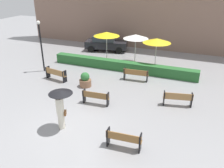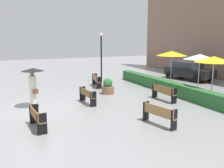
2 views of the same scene
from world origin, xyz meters
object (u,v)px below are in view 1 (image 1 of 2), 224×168
object	(u,v)px
bench_far_right	(178,98)
patio_umbrella_white	(136,37)
patio_umbrella_yellow_far	(157,41)
bench_far_left	(56,73)
bench_back_row	(136,74)
lamp_post	(41,41)
bench_near_right	(124,139)
pedestrian_with_umbrella	(61,103)
planter_pot	(85,80)
parked_car	(106,43)
patio_umbrella_yellow	(107,34)
bench_mid_center	(96,97)

from	to	relation	value
bench_far_right	patio_umbrella_white	world-z (taller)	patio_umbrella_white
patio_umbrella_yellow_far	bench_far_left	bearing A→B (deg)	-140.92
bench_back_row	lamp_post	distance (m)	7.71
bench_near_right	pedestrian_with_umbrella	xyz separation A→B (m)	(-3.32, 0.30, 0.94)
bench_far_left	patio_umbrella_yellow_far	size ratio (longest dim) A/B	0.71
bench_far_left	planter_pot	size ratio (longest dim) A/B	1.78
bench_near_right	patio_umbrella_yellow_far	xyz separation A→B (m)	(-0.87, 10.30, 1.87)
bench_back_row	parked_car	world-z (taller)	parked_car
patio_umbrella_yellow_far	patio_umbrella_white	bearing A→B (deg)	157.99
patio_umbrella_white	bench_far_left	bearing A→B (deg)	-126.10
bench_far_right	patio_umbrella_yellow_far	xyz separation A→B (m)	(-2.56, 5.61, 1.85)
bench_back_row	planter_pot	bearing A→B (deg)	-142.49
lamp_post	patio_umbrella_yellow	world-z (taller)	lamp_post
bench_far_left	parked_car	bearing A→B (deg)	87.46
lamp_post	parked_car	xyz separation A→B (m)	(2.33, 7.21, -1.63)
lamp_post	parked_car	distance (m)	7.75
bench_far_right	parked_car	world-z (taller)	parked_car
patio_umbrella_yellow	bench_back_row	bearing A→B (deg)	-42.13
bench_far_left	patio_umbrella_yellow	distance (m)	6.06
bench_far_right	bench_back_row	bearing A→B (deg)	141.35
bench_far_left	lamp_post	distance (m)	3.00
bench_mid_center	pedestrian_with_umbrella	xyz separation A→B (m)	(-0.49, -2.77, 0.94)
bench_mid_center	bench_near_right	world-z (taller)	bench_near_right
bench_near_right	planter_pot	world-z (taller)	planter_pot
bench_near_right	pedestrian_with_umbrella	world-z (taller)	pedestrian_with_umbrella
planter_pot	patio_umbrella_yellow_far	distance (m)	6.68
patio_umbrella_yellow	parked_car	distance (m)	3.62
bench_far_left	planter_pot	world-z (taller)	planter_pot
bench_mid_center	bench_back_row	xyz separation A→B (m)	(1.18, 4.27, 0.03)
bench_far_right	patio_umbrella_white	bearing A→B (deg)	125.20
bench_back_row	planter_pot	size ratio (longest dim) A/B	1.79
bench_mid_center	patio_umbrella_yellow	size ratio (longest dim) A/B	0.63
bench_back_row	bench_far_right	bearing A→B (deg)	-38.65
bench_far_right	planter_pot	xyz separation A→B (m)	(-6.27, 0.41, -0.07)
bench_far_right	lamp_post	distance (m)	11.06
bench_mid_center	bench_far_right	bearing A→B (deg)	19.61
bench_far_right	planter_pot	world-z (taller)	planter_pot
lamp_post	bench_far_left	bearing A→B (deg)	-31.77
bench_far_right	patio_umbrella_yellow	xyz separation A→B (m)	(-7.06, 6.04, 1.92)
pedestrian_with_umbrella	parked_car	xyz separation A→B (m)	(-3.41, 13.36, -0.62)
bench_near_right	bench_back_row	world-z (taller)	bench_back_row
patio_umbrella_white	bench_far_right	bearing A→B (deg)	-54.80
pedestrian_with_umbrella	patio_umbrella_white	world-z (taller)	patio_umbrella_white
bench_back_row	parked_car	size ratio (longest dim) A/B	0.41
bench_far_right	bench_far_left	distance (m)	8.80
bench_far_left	lamp_post	bearing A→B (deg)	148.23
bench_back_row	bench_far_left	bearing A→B (deg)	-158.85
bench_near_right	parked_car	distance (m)	15.23
bench_near_right	planter_pot	size ratio (longest dim) A/B	1.55
bench_far_left	patio_umbrella_white	size ratio (longest dim) A/B	0.72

